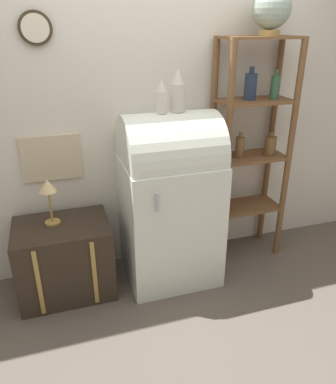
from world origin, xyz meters
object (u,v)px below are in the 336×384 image
at_px(refrigerator, 170,197).
at_px(suitcase_trunk, 65,258).
at_px(globe, 272,9).
at_px(vase_center, 178,92).
at_px(vase_left, 161,97).
at_px(desk_lamp, 48,191).

height_order(refrigerator, suitcase_trunk, refrigerator).
relative_size(refrigerator, globe, 4.28).
bearing_deg(suitcase_trunk, refrigerator, -1.65).
bearing_deg(vase_center, vase_left, -171.86).
xyz_separation_m(refrigerator, vase_left, (-0.06, -0.00, 0.76)).
relative_size(globe, vase_center, 1.08).
bearing_deg(suitcase_trunk, desk_lamp, 137.20).
relative_size(suitcase_trunk, globe, 2.19).
bearing_deg(refrigerator, suitcase_trunk, 178.35).
xyz_separation_m(suitcase_trunk, globe, (1.61, 0.07, 1.72)).
bearing_deg(globe, vase_left, -173.60).
height_order(suitcase_trunk, globe, globe).
distance_m(refrigerator, vase_left, 0.76).
bearing_deg(globe, suitcase_trunk, -177.61).
relative_size(suitcase_trunk, desk_lamp, 1.99).
relative_size(refrigerator, suitcase_trunk, 1.96).
bearing_deg(globe, refrigerator, -173.35).
xyz_separation_m(suitcase_trunk, desk_lamp, (-0.05, 0.05, 0.55)).
distance_m(vase_center, desk_lamp, 1.14).
xyz_separation_m(suitcase_trunk, vase_center, (0.89, -0.01, 1.20)).
bearing_deg(vase_left, globe, 6.40).
height_order(globe, vase_center, globe).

